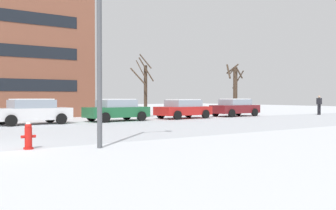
# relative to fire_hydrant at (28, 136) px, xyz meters

# --- Properties ---
(fire_hydrant) EXTENTS (0.44, 0.30, 0.84)m
(fire_hydrant) POSITION_rel_fire_hydrant_xyz_m (0.00, 0.00, 0.00)
(fire_hydrant) COLOR red
(fire_hydrant) RESTS_ON ground
(street_lamp) EXTENTS (1.69, 0.36, 6.05)m
(street_lamp) POSITION_rel_fire_hydrant_xyz_m (2.18, -1.01, 3.25)
(street_lamp) COLOR #4C4F54
(street_lamp) RESTS_ON ground
(parked_car_white) EXTENTS (4.42, 2.11, 1.49)m
(parked_car_white) POSITION_rel_fire_hydrant_xyz_m (3.22, 10.76, 0.34)
(parked_car_white) COLOR white
(parked_car_white) RESTS_ON ground
(parked_car_green) EXTENTS (4.25, 2.21, 1.47)m
(parked_car_green) POSITION_rel_fire_hydrant_xyz_m (8.69, 10.69, 0.33)
(parked_car_green) COLOR #1E6038
(parked_car_green) RESTS_ON ground
(parked_car_red) EXTENTS (4.23, 2.29, 1.43)m
(parked_car_red) POSITION_rel_fire_hydrant_xyz_m (14.16, 10.57, 0.31)
(parked_car_red) COLOR red
(parked_car_red) RESTS_ON ground
(parked_car_maroon) EXTENTS (4.32, 2.15, 1.45)m
(parked_car_maroon) POSITION_rel_fire_hydrant_xyz_m (19.63, 10.67, 0.32)
(parked_car_maroon) COLOR maroon
(parked_car_maroon) RESTS_ON ground
(pedestrian_crossing) EXTENTS (0.54, 0.45, 1.71)m
(pedestrian_crossing) POSITION_rel_fire_hydrant_xyz_m (27.66, 8.24, 0.58)
(pedestrian_crossing) COLOR black
(pedestrian_crossing) RESTS_ON ground
(tree_far_right) EXTENTS (1.73, 1.48, 4.63)m
(tree_far_right) POSITION_rel_fire_hydrant_xyz_m (21.77, 12.82, 1.99)
(tree_far_right) COLOR #423326
(tree_far_right) RESTS_ON ground
(tree_far_left) EXTENTS (1.34, 1.66, 4.88)m
(tree_far_left) POSITION_rel_fire_hydrant_xyz_m (12.61, 13.42, 1.91)
(tree_far_left) COLOR #423326
(tree_far_left) RESTS_ON ground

